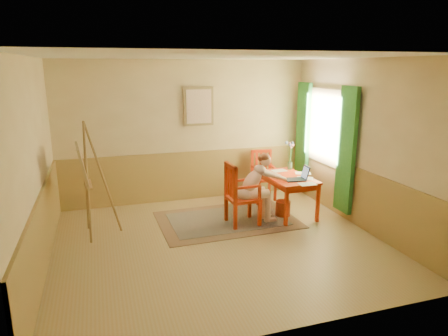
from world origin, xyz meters
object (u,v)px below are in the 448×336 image
object	(u,v)px
laptop	(298,177)
chair_back	(263,174)
easel	(85,169)
chair_left	(240,194)
table	(287,181)
figure	(256,185)

from	to	relation	value
laptop	chair_back	bearing A→B (deg)	95.37
easel	chair_left	bearing A→B (deg)	-7.02
table	easel	size ratio (longest dim) A/B	0.66
figure	laptop	xyz separation A→B (m)	(0.78, -0.04, 0.09)
chair_left	figure	xyz separation A→B (m)	(0.30, 0.01, 0.13)
chair_left	figure	world-z (taller)	figure
chair_left	laptop	world-z (taller)	chair_left
table	chair_left	world-z (taller)	chair_left
table	easel	xyz separation A→B (m)	(-3.48, 0.05, 0.48)
chair_back	easel	distance (m)	3.61
chair_left	easel	xyz separation A→B (m)	(-2.46, 0.30, 0.56)
chair_left	chair_back	distance (m)	1.58
laptop	chair_left	bearing A→B (deg)	178.32
table	chair_back	size ratio (longest dim) A/B	1.25
table	figure	xyz separation A→B (m)	(-0.71, -0.24, 0.05)
table	chair_left	distance (m)	1.05
chair_left	easel	bearing A→B (deg)	172.98
chair_left	chair_back	world-z (taller)	chair_left
table	laptop	world-z (taller)	laptop
figure	laptop	distance (m)	0.78
chair_back	laptop	world-z (taller)	chair_back
figure	easel	xyz separation A→B (m)	(-2.77, 0.29, 0.43)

